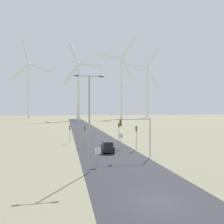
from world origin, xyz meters
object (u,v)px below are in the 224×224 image
at_px(stop_sign_near, 98,153).
at_px(traffic_light_post_mid_right, 119,128).
at_px(wind_turbine_center, 78,85).
at_px(streetlamp, 89,112).
at_px(traffic_light_mast_overhead, 138,129).
at_px(car_approaching, 107,147).
at_px(wind_turbine_far_right, 147,86).
at_px(stop_sign_far, 121,138).
at_px(traffic_light_post_near_left, 85,131).
at_px(traffic_light_post_mid_left, 70,130).
at_px(wind_turbine_left, 29,85).
at_px(wind_turbine_right, 121,81).
at_px(traffic_light_post_near_right, 136,132).

bearing_deg(stop_sign_near, traffic_light_post_mid_right, 68.66).
height_order(stop_sign_near, wind_turbine_center, wind_turbine_center).
distance_m(streetlamp, traffic_light_mast_overhead, 10.04).
height_order(car_approaching, wind_turbine_far_right, wind_turbine_far_right).
relative_size(streetlamp, stop_sign_far, 3.99).
relative_size(traffic_light_post_near_left, wind_turbine_far_right, 0.06).
relative_size(traffic_light_post_mid_left, wind_turbine_far_right, 0.05).
bearing_deg(wind_turbine_left, wind_turbine_far_right, -3.32).
height_order(stop_sign_far, wind_turbine_far_right, wind_turbine_far_right).
height_order(streetlamp, wind_turbine_right, wind_turbine_right).
distance_m(traffic_light_post_mid_right, traffic_light_mast_overhead, 14.75).
relative_size(stop_sign_near, wind_turbine_far_right, 0.03).
height_order(traffic_light_post_mid_right, wind_turbine_right, wind_turbine_right).
distance_m(streetlamp, stop_sign_near, 5.88).
bearing_deg(traffic_light_mast_overhead, traffic_light_post_near_right, 73.64).
distance_m(traffic_light_mast_overhead, wind_turbine_center, 124.18).
distance_m(traffic_light_post_near_right, traffic_light_mast_overhead, 7.05).
height_order(traffic_light_post_near_left, car_approaching, traffic_light_post_near_left).
height_order(traffic_light_post_near_right, wind_turbine_left, wind_turbine_left).
bearing_deg(traffic_light_post_mid_right, wind_turbine_right, 75.47).
relative_size(stop_sign_near, wind_turbine_right, 0.03).
bearing_deg(traffic_light_post_near_right, traffic_light_post_mid_right, 98.88).
bearing_deg(wind_turbine_far_right, traffic_light_post_mid_right, -112.97).
bearing_deg(traffic_light_post_mid_left, car_approaching, -62.58).
relative_size(car_approaching, wind_turbine_far_right, 0.06).
height_order(traffic_light_post_mid_right, wind_turbine_left, wind_turbine_left).
relative_size(stop_sign_near, traffic_light_post_mid_right, 0.55).
height_order(traffic_light_mast_overhead, wind_turbine_left, wind_turbine_left).
relative_size(stop_sign_near, stop_sign_far, 0.86).
distance_m(stop_sign_far, wind_turbine_center, 116.47).
bearing_deg(car_approaching, traffic_light_post_mid_right, 65.64).
relative_size(traffic_light_post_near_left, wind_turbine_right, 0.06).
height_order(streetlamp, traffic_light_post_near_right, streetlamp).
bearing_deg(wind_turbine_left, wind_turbine_center, -53.55).
relative_size(traffic_light_post_near_left, wind_turbine_center, 0.07).
xyz_separation_m(traffic_light_post_near_left, wind_turbine_far_right, (74.36, 161.06, 27.86)).
bearing_deg(wind_turbine_right, traffic_light_post_near_right, -103.24).
distance_m(wind_turbine_center, wind_turbine_far_right, 85.86).
xyz_separation_m(stop_sign_near, traffic_light_post_near_left, (-0.43, 14.75, 1.34)).
bearing_deg(wind_turbine_right, streetlamp, -105.61).
relative_size(stop_sign_near, traffic_light_post_near_left, 0.58).
distance_m(wind_turbine_left, wind_turbine_far_right, 111.39).
distance_m(traffic_light_post_near_right, wind_turbine_left, 180.19).
height_order(traffic_light_mast_overhead, wind_turbine_right, wind_turbine_right).
distance_m(stop_sign_far, car_approaching, 4.36).
bearing_deg(wind_turbine_left, traffic_light_post_mid_right, -74.88).
bearing_deg(traffic_light_post_near_left, traffic_light_post_mid_right, 24.09).
bearing_deg(streetlamp, stop_sign_near, 61.88).
bearing_deg(stop_sign_far, stop_sign_near, -116.77).
bearing_deg(traffic_light_post_mid_right, traffic_light_mast_overhead, -92.73).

